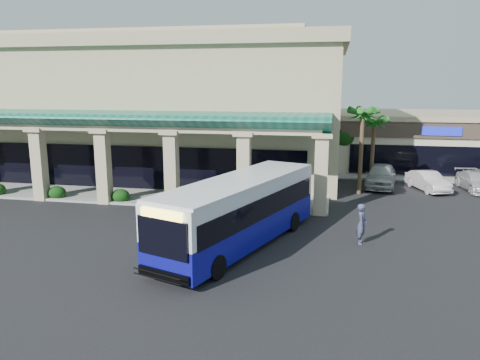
% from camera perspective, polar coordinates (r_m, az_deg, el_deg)
% --- Properties ---
extents(ground, '(110.00, 110.00, 0.00)m').
position_cam_1_polar(ground, '(23.70, -5.49, -6.78)').
color(ground, black).
extents(main_building, '(30.80, 14.80, 11.35)m').
position_cam_1_polar(main_building, '(40.28, -10.08, 8.91)').
color(main_building, tan).
rests_on(main_building, ground).
extents(arcade, '(30.00, 6.20, 5.70)m').
position_cam_1_polar(arcade, '(32.18, -15.83, 2.95)').
color(arcade, '#0F5F4D').
rests_on(arcade, ground).
extents(strip_mall, '(22.50, 12.50, 4.90)m').
position_cam_1_polar(strip_mall, '(47.18, 25.29, 4.42)').
color(strip_mall, beige).
rests_on(strip_mall, ground).
extents(palm_0, '(2.40, 2.40, 6.60)m').
position_cam_1_polar(palm_0, '(32.83, 14.57, 3.97)').
color(palm_0, '#185A18').
rests_on(palm_0, ground).
extents(palm_1, '(2.40, 2.40, 5.80)m').
position_cam_1_polar(palm_1, '(35.92, 15.88, 3.89)').
color(palm_1, '#185A18').
rests_on(palm_1, ground).
extents(broadleaf_tree, '(2.60, 2.60, 4.81)m').
position_cam_1_polar(broadleaf_tree, '(40.83, 12.51, 4.24)').
color(broadleaf_tree, black).
rests_on(broadleaf_tree, ground).
extents(transit_bus, '(6.35, 11.72, 3.21)m').
position_cam_1_polar(transit_bus, '(21.72, -0.03, -4.02)').
color(transit_bus, '#0E0E8A').
rests_on(transit_bus, ground).
extents(pedestrian, '(0.58, 0.78, 1.94)m').
position_cam_1_polar(pedestrian, '(22.95, 14.61, -5.19)').
color(pedestrian, '#3D3F60').
rests_on(pedestrian, ground).
extents(car_silver, '(2.82, 5.36, 1.74)m').
position_cam_1_polar(car_silver, '(35.83, 16.80, 0.53)').
color(car_silver, '#B0B0B1').
rests_on(car_silver, ground).
extents(car_white, '(2.75, 4.42, 1.38)m').
position_cam_1_polar(car_white, '(35.83, 21.92, -0.12)').
color(car_white, white).
rests_on(car_white, ground).
extents(car_red, '(2.33, 4.74, 1.33)m').
position_cam_1_polar(car_red, '(37.17, 26.87, -0.18)').
color(car_red, silver).
rests_on(car_red, ground).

